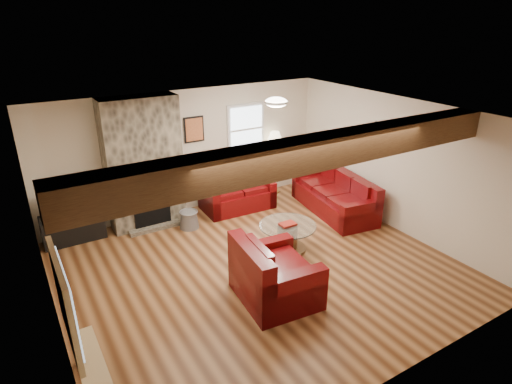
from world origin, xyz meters
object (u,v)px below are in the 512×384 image
television (68,201)px  floor_lamp (275,141)px  armchair_red (276,270)px  tv_cabinet (73,227)px  loveseat (237,191)px  sofa_three (334,193)px  coffee_table (287,237)px

television → floor_lamp: (4.39, 0.02, 0.45)m
armchair_red → tv_cabinet: bearing=39.1°
loveseat → armchair_red: 3.20m
sofa_three → coffee_table: (-1.74, -0.80, -0.16)m
coffee_table → floor_lamp: 2.81m
sofa_three → coffee_table: 1.92m
loveseat → coffee_table: loveseat is taller
coffee_table → tv_cabinet: 3.88m
sofa_three → loveseat: bearing=-117.4°
armchair_red → coffee_table: (0.93, 1.04, -0.23)m
sofa_three → coffee_table: sofa_three is taller
loveseat → floor_lamp: size_ratio=1.02×
armchair_red → tv_cabinet: 3.99m
sofa_three → television: (-4.87, 1.49, 0.38)m
loveseat → armchair_red: armchair_red is taller
sofa_three → floor_lamp: size_ratio=1.45×
television → tv_cabinet: bearing=0.0°
loveseat → coffee_table: (-0.10, -1.99, -0.15)m
floor_lamp → television: bearing=-179.7°
floor_lamp → loveseat: bearing=-164.5°
sofa_three → armchair_red: size_ratio=1.81×
armchair_red → sofa_three: bearing=-49.8°
loveseat → sofa_three: bearing=-33.4°
floor_lamp → coffee_table: bearing=-118.5°
loveseat → television: 3.27m
armchair_red → television: (-2.20, 3.33, 0.32)m
coffee_table → tv_cabinet: tv_cabinet is taller
television → loveseat: bearing=-5.3°
tv_cabinet → television: (0.00, 0.00, 0.52)m
coffee_table → television: bearing=143.8°
armchair_red → floor_lamp: floor_lamp is taller
coffee_table → floor_lamp: floor_lamp is taller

